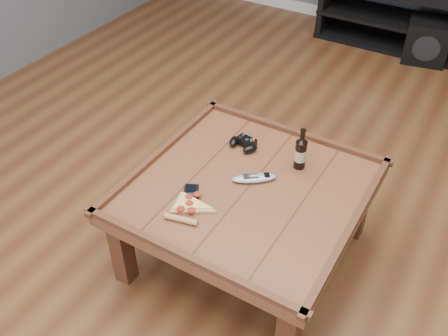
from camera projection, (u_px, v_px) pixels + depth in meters
The scene contains 10 objects.
ground at pixel (245, 254), 2.53m from camera, with size 6.00×6.00×0.00m, color #4F2916.
baseboard at pixel (406, 30), 4.47m from camera, with size 5.00×0.02×0.10m, color silver.
coffee_table at pixel (247, 197), 2.28m from camera, with size 1.03×1.03×0.48m.
media_console at pixel (404, 18), 4.19m from camera, with size 1.40×0.45×0.50m.
beer_bottle at pixel (301, 152), 2.30m from camera, with size 0.06×0.06×0.21m.
game_controller at pixel (244, 143), 2.46m from camera, with size 0.17×0.12×0.05m.
pizza_slice at pixel (188, 207), 2.13m from camera, with size 0.21×0.29×0.03m.
smartphone at pixel (191, 194), 2.20m from camera, with size 0.11×0.13×0.02m.
remote_control at pixel (254, 178), 2.27m from camera, with size 0.20×0.17×0.03m.
subwoofer at pixel (427, 40), 4.05m from camera, with size 0.39×0.39×0.33m.
Camera 1 is at (0.76, -1.49, 1.94)m, focal length 40.00 mm.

